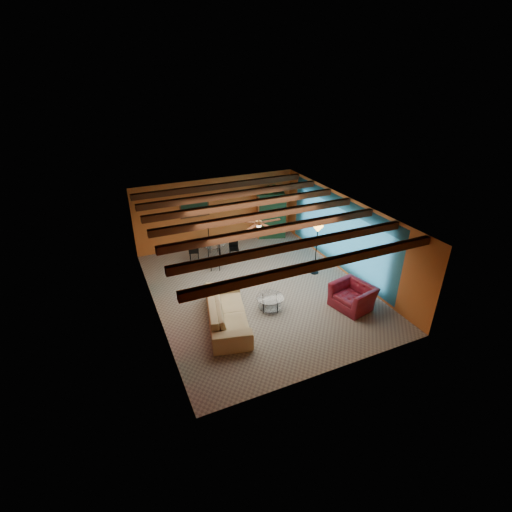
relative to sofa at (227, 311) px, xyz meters
name	(u,v)px	position (x,y,z in m)	size (l,w,h in m)	color
room	(257,221)	(1.52, 1.32, 1.97)	(6.52, 8.01, 2.71)	gray
sofa	(227,311)	(0.00, 0.00, 0.00)	(2.69, 1.05, 0.79)	tan
armchair	(353,296)	(3.70, -0.81, -0.02)	(1.15, 1.01, 0.75)	maroon
coffee_table	(270,303)	(1.40, 0.11, -0.18)	(0.83, 0.83, 0.42)	silver
dining_table	(214,249)	(0.89, 3.83, 0.07)	(1.77, 1.77, 0.92)	white
armoire	(270,216)	(3.72, 4.91, 0.54)	(1.07, 0.52, 1.87)	brown
floor_lamp	(316,250)	(3.79, 1.43, 0.51)	(0.36, 0.36, 1.80)	black
ceiling_fan	(259,223)	(1.52, 1.21, 1.97)	(1.50, 1.50, 0.44)	#472614
painting	(195,208)	(0.62, 5.17, 1.26)	(1.05, 0.03, 0.65)	black
potted_plant	(270,189)	(3.72, 4.91, 1.70)	(0.40, 0.35, 0.45)	#26661E
vase	(213,235)	(0.89, 3.83, 0.61)	(0.17, 0.17, 0.17)	orange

